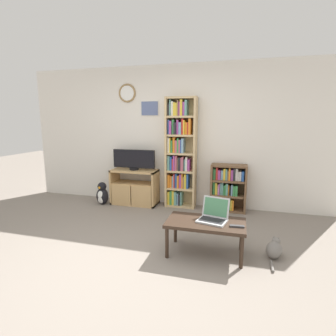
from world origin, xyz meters
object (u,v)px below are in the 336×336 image
at_px(bookshelf_tall, 180,153).
at_px(remote_near_laptop, 237,226).
at_px(penguin_figurine, 102,194).
at_px(cat, 274,249).
at_px(coffee_table, 206,225).
at_px(television, 134,160).
at_px(laptop, 214,215).
at_px(bookshelf_short, 227,187).
at_px(tv_stand, 134,187).

height_order(bookshelf_tall, remote_near_laptop, bookshelf_tall).
bearing_deg(penguin_figurine, cat, -22.99).
xyz_separation_m(coffee_table, penguin_figurine, (-2.16, 1.38, -0.17)).
relative_size(television, laptop, 2.13).
distance_m(laptop, cat, 0.81).
distance_m(coffee_table, laptop, 0.15).
bearing_deg(bookshelf_short, coffee_table, -95.70).
distance_m(bookshelf_tall, remote_near_laptop, 2.14).
bearing_deg(remote_near_laptop, television, 44.34).
xyz_separation_m(tv_stand, television, (-0.00, 0.01, 0.53)).
bearing_deg(tv_stand, television, 95.19).
bearing_deg(television, penguin_figurine, -161.57).
relative_size(bookshelf_tall, coffee_table, 2.16).
height_order(television, coffee_table, television).
xyz_separation_m(bookshelf_short, penguin_figurine, (-2.33, -0.29, -0.22)).
bearing_deg(bookshelf_short, penguin_figurine, -172.91).
relative_size(cat, penguin_figurine, 1.11).
bearing_deg(cat, bookshelf_tall, 156.85).
xyz_separation_m(television, laptop, (1.65, -1.52, -0.39)).
xyz_separation_m(bookshelf_tall, laptop, (0.79, -1.62, -0.53)).
relative_size(bookshelf_short, remote_near_laptop, 5.13).
relative_size(coffee_table, cat, 1.93).
bearing_deg(television, coffee_table, -45.17).
distance_m(bookshelf_short, remote_near_laptop, 1.76).
height_order(tv_stand, cat, tv_stand).
bearing_deg(penguin_figurine, bookshelf_tall, 11.74).
distance_m(tv_stand, cat, 2.78).
relative_size(remote_near_laptop, penguin_figurine, 0.38).
height_order(coffee_table, cat, coffee_table).
bearing_deg(penguin_figurine, tv_stand, 17.78).
xyz_separation_m(bookshelf_tall, coffee_table, (0.71, -1.68, -0.64)).
relative_size(tv_stand, television, 1.07).
xyz_separation_m(laptop, cat, (0.72, 0.06, -0.37)).
bearing_deg(bookshelf_short, tv_stand, -176.73).
height_order(tv_stand, bookshelf_short, bookshelf_short).
xyz_separation_m(bookshelf_tall, cat, (1.51, -1.56, -0.90)).
distance_m(remote_near_laptop, penguin_figurine, 2.92).
distance_m(television, bookshelf_short, 1.79).
bearing_deg(remote_near_laptop, tv_stand, 44.45).
bearing_deg(laptop, coffee_table, -130.71).
height_order(television, cat, television).
distance_m(television, remote_near_laptop, 2.58).
relative_size(tv_stand, cat, 1.83).
height_order(bookshelf_short, laptop, bookshelf_short).
height_order(laptop, remote_near_laptop, laptop).
bearing_deg(bookshelf_tall, bookshelf_short, -0.85).
xyz_separation_m(television, cat, (2.37, -1.45, -0.76)).
bearing_deg(bookshelf_tall, cat, -45.99).
distance_m(tv_stand, television, 0.53).
xyz_separation_m(remote_near_laptop, cat, (0.44, 0.20, -0.32)).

